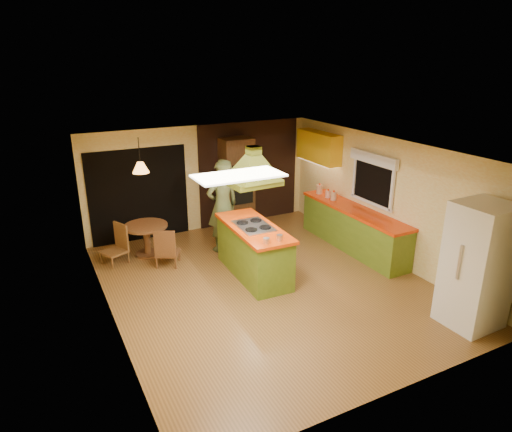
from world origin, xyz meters
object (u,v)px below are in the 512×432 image
man (223,206)px  kitchen_island (254,250)px  canister_large (319,189)px  dining_table (146,234)px  refrigerator (478,266)px  wall_oven (237,184)px

man → kitchen_island: bearing=86.4°
man → canister_large: man is taller
man → dining_table: size_ratio=2.23×
canister_large → kitchen_island: bearing=-150.4°
refrigerator → man: bearing=116.6°
refrigerator → canister_large: size_ratio=9.49×
refrigerator → dining_table: (-3.87, 4.87, -0.52)m
wall_oven → canister_large: wall_oven is taller
kitchen_island → canister_large: bearing=31.6°
refrigerator → dining_table: size_ratio=2.21×
refrigerator → wall_oven: size_ratio=0.91×
refrigerator → dining_table: refrigerator is taller
man → wall_oven: 1.42m
dining_table → canister_large: (4.02, -0.45, 0.55)m
wall_oven → kitchen_island: bearing=-107.1°
canister_large → wall_oven: bearing=146.0°
wall_oven → dining_table: 2.56m
canister_large → man: bearing=-179.3°
kitchen_island → man: bearing=94.1°
refrigerator → canister_large: (0.15, 4.43, 0.03)m
kitchen_island → man: man is taller
dining_table → refrigerator: bearing=-51.6°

